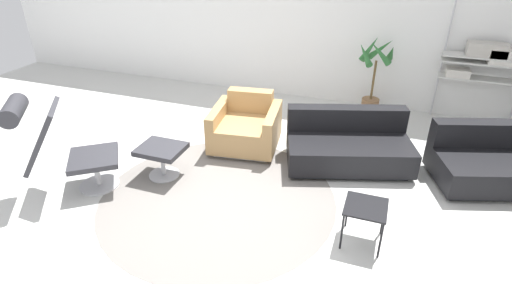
# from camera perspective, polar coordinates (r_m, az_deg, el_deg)

# --- Properties ---
(ground_plane) EXTENTS (12.00, 12.00, 0.00)m
(ground_plane) POSITION_cam_1_polar(r_m,az_deg,el_deg) (4.57, -2.85, -6.76)
(ground_plane) COLOR silver
(wall_back) EXTENTS (12.00, 0.09, 2.80)m
(wall_back) POSITION_cam_1_polar(r_m,az_deg,el_deg) (6.77, 7.15, 17.71)
(wall_back) COLOR white
(wall_back) RESTS_ON ground_plane
(round_rug) EXTENTS (2.58, 2.58, 0.01)m
(round_rug) POSITION_cam_1_polar(r_m,az_deg,el_deg) (4.45, -5.43, -7.91)
(round_rug) COLOR slate
(round_rug) RESTS_ON ground_plane
(lounge_chair) EXTENTS (1.10, 1.01, 1.12)m
(lounge_chair) POSITION_cam_1_polar(r_m,az_deg,el_deg) (4.71, -26.84, 0.33)
(lounge_chair) COLOR #BCBCC1
(lounge_chair) RESTS_ON ground_plane
(ottoman) EXTENTS (0.52, 0.44, 0.39)m
(ottoman) POSITION_cam_1_polar(r_m,az_deg,el_deg) (4.78, -13.32, -1.65)
(ottoman) COLOR #BCBCC1
(ottoman) RESTS_ON ground_plane
(armchair_red) EXTENTS (0.96, 0.95, 0.70)m
(armchair_red) POSITION_cam_1_polar(r_m,az_deg,el_deg) (5.32, -1.44, 1.98)
(armchair_red) COLOR silver
(armchair_red) RESTS_ON ground_plane
(couch_low) EXTENTS (1.66, 1.22, 0.66)m
(couch_low) POSITION_cam_1_polar(r_m,az_deg,el_deg) (5.06, 12.95, -0.55)
(couch_low) COLOR black
(couch_low) RESTS_ON ground_plane
(couch_second) EXTENTS (1.37, 1.13, 0.66)m
(couch_second) POSITION_cam_1_polar(r_m,az_deg,el_deg) (5.28, 30.18, -2.70)
(couch_second) COLOR black
(couch_second) RESTS_ON ground_plane
(side_table) EXTENTS (0.38, 0.38, 0.41)m
(side_table) POSITION_cam_1_polar(r_m,az_deg,el_deg) (3.80, 15.37, -9.39)
(side_table) COLOR black
(side_table) RESTS_ON ground_plane
(potted_plant) EXTENTS (0.59, 0.58, 1.21)m
(potted_plant) POSITION_cam_1_polar(r_m,az_deg,el_deg) (6.44, 16.48, 8.79)
(potted_plant) COLOR brown
(potted_plant) RESTS_ON ground_plane
(shelf_unit) EXTENTS (1.15, 0.28, 2.00)m
(shelf_unit) POSITION_cam_1_polar(r_m,az_deg,el_deg) (6.59, 30.22, 10.18)
(shelf_unit) COLOR #BCBCC1
(shelf_unit) RESTS_ON ground_plane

